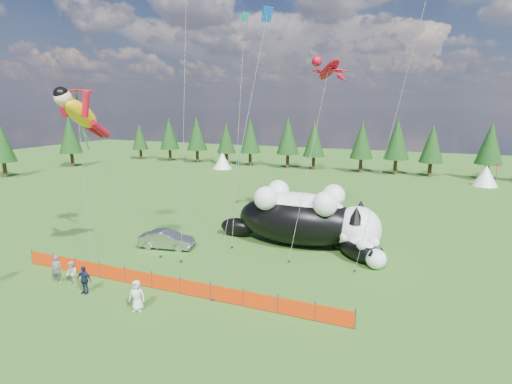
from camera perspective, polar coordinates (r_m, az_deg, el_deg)
ground at (r=27.23m, az=-9.05°, el=-11.20°), size 160.00×160.00×0.00m
safety_fence at (r=24.75m, az=-12.75°, el=-12.58°), size 22.06×0.06×1.10m
tree_line at (r=67.89m, az=10.90°, el=6.34°), size 90.00×4.00×8.00m
festival_tents at (r=62.00m, az=19.89°, el=2.85°), size 50.00×3.20×2.80m
cat_large at (r=31.33m, az=7.05°, el=-3.60°), size 13.14×4.73×4.75m
cat_small at (r=29.34m, az=14.70°, el=-7.85°), size 4.23×3.98×1.87m
car at (r=31.61m, az=-12.61°, el=-6.64°), size 4.39×2.21×1.38m
spectator_a at (r=27.95m, az=-26.59°, el=-9.83°), size 0.76×0.65×1.76m
spectator_b at (r=27.21m, az=-24.85°, el=-10.52°), size 0.86×0.72×1.53m
spectator_c at (r=25.82m, az=-23.36°, el=-11.43°), size 1.01×0.55×1.68m
spectator_e at (r=22.86m, az=-16.66°, el=-14.00°), size 0.98×0.81×1.72m
superhero_kite at (r=27.71m, az=-23.70°, el=10.13°), size 5.57×5.70×12.47m
gecko_kite at (r=35.49m, az=10.40°, el=16.79°), size 5.33×12.47×16.47m
flower_kite at (r=32.25m, az=-24.30°, el=12.73°), size 5.29×5.23×12.77m
diamond_kite_a at (r=32.31m, az=-9.98°, el=24.56°), size 2.18×5.50×20.10m
diamond_kite_c at (r=23.40m, az=1.25°, el=22.42°), size 2.40×3.97×16.47m
diamond_kite_d at (r=36.52m, az=-1.69°, el=22.37°), size 2.36×7.60×19.46m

